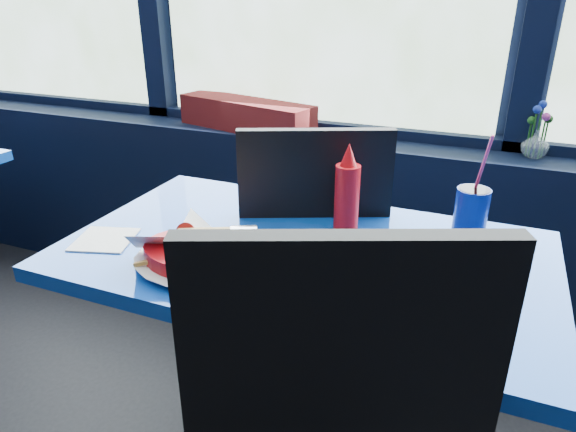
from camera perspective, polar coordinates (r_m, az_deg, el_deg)
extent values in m
cube|color=black|center=(2.27, 2.40, -0.73)|extent=(5.00, 0.26, 0.80)
cube|color=black|center=(2.21, 3.32, 9.80)|extent=(4.80, 0.08, 0.06)
cylinder|color=black|center=(1.53, 1.59, -17.39)|extent=(0.12, 0.12, 0.68)
cube|color=#0E3C9C|center=(1.30, 1.79, -4.38)|extent=(1.20, 0.70, 0.04)
cube|color=black|center=(0.80, 5.82, -19.36)|extent=(0.44, 0.21, 0.53)
cube|color=black|center=(1.74, 7.66, -5.92)|extent=(0.60, 0.60, 0.04)
cube|color=black|center=(1.48, 2.95, 0.23)|extent=(0.41, 0.20, 0.50)
cylinder|color=black|center=(2.07, 11.88, -9.20)|extent=(0.03, 0.03, 0.46)
cylinder|color=black|center=(1.77, 14.59, -16.00)|extent=(0.03, 0.03, 0.46)
cylinder|color=black|center=(2.02, 0.96, -9.51)|extent=(0.03, 0.03, 0.46)
cylinder|color=black|center=(1.71, 1.43, -16.67)|extent=(0.03, 0.03, 0.46)
cube|color=maroon|center=(2.21, -4.72, 11.14)|extent=(0.65, 0.31, 0.13)
imported|color=silver|center=(2.01, 25.78, 7.17)|extent=(0.12, 0.12, 0.09)
cylinder|color=#1E5919|center=(2.01, 25.50, 8.06)|extent=(0.01, 0.01, 0.15)
sphere|color=#1D38AC|center=(1.99, 25.97, 10.59)|extent=(0.03, 0.03, 0.03)
cylinder|color=#1E5919|center=(2.00, 26.33, 7.56)|extent=(0.01, 0.01, 0.13)
sphere|color=#E643A6|center=(1.98, 26.76, 9.81)|extent=(0.03, 0.03, 0.03)
cylinder|color=#1E5919|center=(2.02, 25.96, 8.30)|extent=(0.01, 0.01, 0.17)
sphere|color=#1D38AC|center=(2.00, 26.48, 11.03)|extent=(0.03, 0.03, 0.03)
cylinder|color=#1E5919|center=(2.02, 25.10, 7.62)|extent=(0.01, 0.01, 0.11)
sphere|color=#1E5919|center=(2.00, 25.46, 9.57)|extent=(0.03, 0.03, 0.03)
cylinder|color=#1E5919|center=(2.02, 26.58, 7.48)|extent=(0.01, 0.01, 0.12)
sphere|color=#1E5919|center=(2.00, 26.98, 9.57)|extent=(0.03, 0.03, 0.03)
cylinder|color=red|center=(1.22, -10.07, -4.45)|extent=(0.26, 0.26, 0.05)
cylinder|color=white|center=(1.22, -10.04, -4.91)|extent=(0.25, 0.25, 0.00)
cylinder|color=silver|center=(1.18, -4.87, -3.21)|extent=(0.09, 0.10, 0.09)
sphere|color=brown|center=(1.19, -11.02, -3.08)|extent=(0.06, 0.06, 0.06)
cylinder|color=red|center=(1.20, -11.30, -1.84)|extent=(0.06, 0.06, 0.01)
cylinder|color=red|center=(1.35, 6.54, 1.86)|extent=(0.07, 0.07, 0.18)
cone|color=red|center=(1.31, 6.79, 6.82)|extent=(0.04, 0.04, 0.06)
cylinder|color=navy|center=(1.40, 19.64, 0.24)|extent=(0.08, 0.08, 0.13)
cylinder|color=black|center=(1.38, 20.00, 2.70)|extent=(0.08, 0.08, 0.01)
cylinder|color=#FF356F|center=(1.35, 20.75, 4.95)|extent=(0.04, 0.06, 0.19)
cube|color=white|center=(1.41, -19.70, -2.47)|extent=(0.18, 0.18, 0.00)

